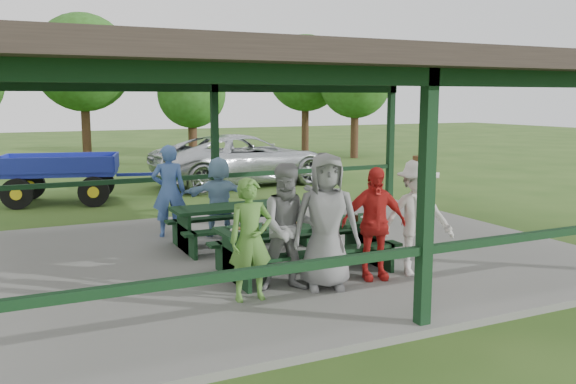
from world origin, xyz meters
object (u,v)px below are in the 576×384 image
contestant_green (250,240)px  contestant_white_fedora (417,218)px  contestant_grey_left (290,228)px  contestant_grey_mid (326,221)px  picnic_table_near (304,241)px  contestant_red (374,223)px  farm_trailer (61,177)px  pickup_truck (244,160)px  picnic_table_far (240,220)px  spectator_blue (169,191)px  spectator_grey (321,190)px  spectator_lblue (219,196)px

contestant_green → contestant_white_fedora: contestant_white_fedora is taller
contestant_grey_left → contestant_grey_mid: bearing=0.7°
picnic_table_near → contestant_red: contestant_red is taller
farm_trailer → contestant_green: bearing=-66.8°
pickup_truck → contestant_red: bearing=161.5°
picnic_table_far → contestant_grey_left: (-0.32, -2.76, 0.42)m
picnic_table_far → contestant_grey_mid: (0.19, -2.89, 0.49)m
contestant_grey_left → contestant_red: 1.36m
contestant_green → pickup_truck: (4.16, 10.90, -0.11)m
contestant_green → pickup_truck: size_ratio=0.28×
picnic_table_near → contestant_green: (-1.25, -0.91, 0.34)m
picnic_table_near → spectator_blue: bearing=110.9°
picnic_table_far → contestant_grey_mid: 2.94m
picnic_table_far → farm_trailer: 7.27m
contestant_red → spectator_blue: spectator_blue is taller
picnic_table_near → spectator_grey: spectator_grey is taller
picnic_table_near → pickup_truck: 10.41m
picnic_table_near → spectator_blue: size_ratio=1.52×
picnic_table_near → contestant_green: 1.59m
picnic_table_far → contestant_white_fedora: (1.74, -2.91, 0.42)m
picnic_table_far → farm_trailer: farm_trailer is taller
picnic_table_near → contestant_green: size_ratio=1.66×
spectator_grey → contestant_green: bearing=49.1°
spectator_lblue → pickup_truck: 7.80m
picnic_table_far → spectator_lblue: (-0.08, 0.91, 0.31)m
contestant_green → contestant_grey_mid: contestant_grey_mid is taller
picnic_table_far → contestant_green: bearing=-108.3°
spectator_lblue → picnic_table_far: bearing=119.5°
picnic_table_far → spectator_grey: spectator_grey is taller
contestant_red → picnic_table_far: bearing=124.7°
picnic_table_near → pickup_truck: pickup_truck is taller
picnic_table_far → contestant_white_fedora: 3.42m
picnic_table_far → contestant_white_fedora: bearing=-59.2°
contestant_red → spectator_lblue: contestant_red is taller
contestant_grey_mid → spectator_grey: 4.10m
contestant_white_fedora → spectator_grey: (0.33, 3.66, -0.11)m
contestant_white_fedora → pickup_truck: size_ratio=0.31×
contestant_white_fedora → spectator_grey: bearing=102.3°
farm_trailer → contestant_red: bearing=-55.6°
contestant_green → spectator_grey: contestant_green is taller
spectator_lblue → contestant_green: bearing=101.6°
spectator_blue → spectator_grey: bearing=-179.9°
picnic_table_near → spectator_grey: (1.78, 2.75, 0.30)m
contestant_green → contestant_red: 2.01m
picnic_table_far → pickup_truck: pickup_truck is taller
contestant_green → contestant_grey_left: (0.65, 0.15, 0.07)m
spectator_blue → farm_trailer: 5.75m
contestant_grey_mid → pickup_truck: (3.01, 10.88, -0.25)m
picnic_table_near → contestant_white_fedora: 1.76m
picnic_table_near → spectator_grey: size_ratio=1.74×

